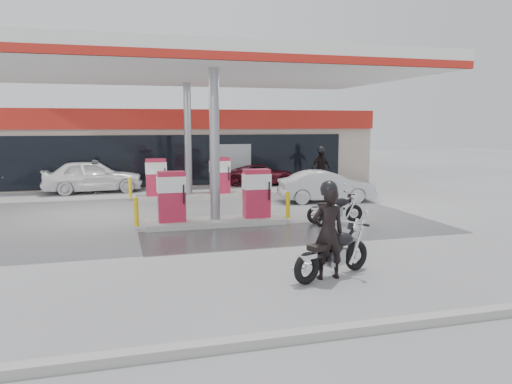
% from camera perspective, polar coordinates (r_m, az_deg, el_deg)
% --- Properties ---
extents(ground, '(90.00, 90.00, 0.00)m').
position_cam_1_polar(ground, '(14.44, -3.12, -5.26)').
color(ground, gray).
rests_on(ground, ground).
extents(wet_patch, '(6.00, 3.00, 0.00)m').
position_cam_1_polar(wet_patch, '(14.56, -1.19, -5.14)').
color(wet_patch, '#4C4C4F').
rests_on(wet_patch, ground).
extents(drain_cover, '(0.70, 0.70, 0.01)m').
position_cam_1_polar(drain_cover, '(13.19, 7.40, -6.57)').
color(drain_cover, '#38383A').
rests_on(drain_cover, ground).
extents(kerb, '(28.00, 0.25, 0.15)m').
position_cam_1_polar(kerb, '(8.05, 8.34, -15.58)').
color(kerb, gray).
rests_on(kerb, ground).
extents(store_building, '(22.00, 8.22, 4.00)m').
position_cam_1_polar(store_building, '(29.85, -9.92, 5.27)').
color(store_building, '#BCAF9E').
rests_on(store_building, ground).
extents(canopy, '(16.00, 10.02, 5.51)m').
position_cam_1_polar(canopy, '(19.09, -6.64, 13.79)').
color(canopy, silver).
rests_on(canopy, ground).
extents(pump_island_near, '(5.14, 1.30, 1.78)m').
position_cam_1_polar(pump_island_near, '(16.23, -4.69, -1.27)').
color(pump_island_near, '#9E9E99').
rests_on(pump_island_near, ground).
extents(pump_island_far, '(5.14, 1.30, 1.78)m').
position_cam_1_polar(pump_island_far, '(22.09, -7.71, 1.10)').
color(pump_island_far, '#9E9E99').
rests_on(pump_island_far, ground).
extents(main_motorcycle, '(2.11, 1.14, 1.15)m').
position_cam_1_polar(main_motorcycle, '(10.87, 8.88, -6.95)').
color(main_motorcycle, black).
rests_on(main_motorcycle, ground).
extents(biker_main, '(0.72, 0.48, 1.97)m').
position_cam_1_polar(biker_main, '(10.62, 8.23, -4.67)').
color(biker_main, black).
rests_on(biker_main, ground).
extents(parked_motorcycle, '(1.95, 0.75, 1.00)m').
position_cam_1_polar(parked_motorcycle, '(16.72, 9.12, -2.01)').
color(parked_motorcycle, black).
rests_on(parked_motorcycle, ground).
extents(sedan_white, '(4.76, 2.22, 1.58)m').
position_cam_1_polar(sedan_white, '(25.07, -18.17, 1.75)').
color(sedan_white, white).
rests_on(sedan_white, ground).
extents(attendant, '(0.85, 0.94, 1.59)m').
position_cam_1_polar(attendant, '(24.67, -17.86, 1.68)').
color(attendant, slate).
rests_on(attendant, ground).
extents(hatchback_silver, '(4.13, 1.85, 1.31)m').
position_cam_1_polar(hatchback_silver, '(21.15, 8.05, 0.65)').
color(hatchback_silver, '#ABADB3').
rests_on(hatchback_silver, ground).
extents(parked_car_right, '(4.26, 2.49, 1.11)m').
position_cam_1_polar(parked_car_right, '(26.99, 0.57, 2.04)').
color(parked_car_right, '#54121E').
rests_on(parked_car_right, ground).
extents(biker_walking, '(1.25, 0.79, 1.98)m').
position_cam_1_polar(biker_walking, '(26.14, 7.42, 2.75)').
color(biker_walking, black).
rests_on(biker_walking, ground).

